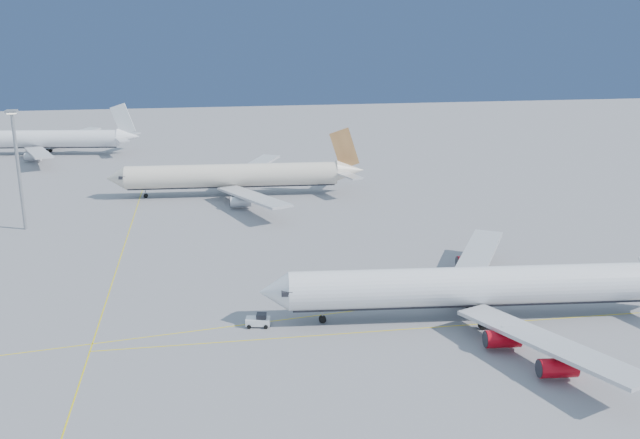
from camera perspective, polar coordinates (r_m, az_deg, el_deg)
The scene contains 7 objects.
ground at distance 119.06m, azimuth 2.55°, elevation -6.12°, with size 500.00×500.00×0.00m, color slate.
taxiway_lines at distance 123.00m, azimuth -4.81°, elevation -5.40°, with size 118.86×140.00×0.02m.
airliner_virgin at distance 111.82m, azimuth 12.96°, elevation -5.26°, with size 68.33×61.17×16.85m.
airliner_etihad at distance 182.95m, azimuth -6.58°, elevation 3.50°, with size 65.46×60.43×17.09m.
airliner_third at distance 252.10m, azimuth -21.20°, elevation 6.01°, with size 62.86×57.56×16.86m.
pushback_tug at distance 108.06m, azimuth -4.93°, elevation -8.05°, with size 3.85×2.71×2.02m.
light_mast at distance 163.84m, azimuth -23.05°, elevation 4.39°, with size 2.23×2.23×25.80m.
Camera 1 is at (-22.68, -107.71, 45.36)m, focal length 40.00 mm.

